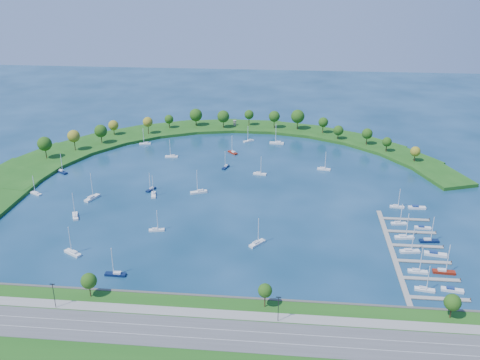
# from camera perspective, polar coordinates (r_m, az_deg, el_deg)

# --- Properties ---
(ground) EXTENTS (700.00, 700.00, 0.00)m
(ground) POSITION_cam_1_polar(r_m,az_deg,el_deg) (291.72, -1.07, -1.06)
(ground) COLOR #072B43
(ground) RESTS_ON ground
(south_shoreline) EXTENTS (420.00, 43.10, 11.60)m
(south_shoreline) POSITION_cam_1_polar(r_m,az_deg,el_deg) (186.47, -5.59, -16.05)
(south_shoreline) COLOR #1B5115
(south_shoreline) RESTS_ON ground
(breakwater) EXTENTS (286.74, 247.64, 2.00)m
(breakwater) POSITION_cam_1_polar(r_m,az_deg,el_deg) (343.74, -7.83, 2.65)
(breakwater) COLOR #1B5115
(breakwater) RESTS_ON ground
(breakwater_trees) EXTENTS (237.71, 92.21, 14.85)m
(breakwater_trees) POSITION_cam_1_polar(r_m,az_deg,el_deg) (373.10, -2.58, 5.99)
(breakwater_trees) COLOR #382314
(breakwater_trees) RESTS_ON breakwater
(harbor_tower) EXTENTS (2.60, 2.60, 3.86)m
(harbor_tower) POSITION_cam_1_polar(r_m,az_deg,el_deg) (400.64, -0.57, 6.21)
(harbor_tower) COLOR gray
(harbor_tower) RESTS_ON breakwater
(dock_system) EXTENTS (24.28, 82.00, 1.60)m
(dock_system) POSITION_cam_1_polar(r_m,az_deg,el_deg) (241.39, 17.88, -7.54)
(dock_system) COLOR gray
(dock_system) RESTS_ON ground
(moored_boat_0) EXTENTS (4.13, 8.45, 11.97)m
(moored_boat_0) POSITION_cam_1_polar(r_m,az_deg,el_deg) (287.81, -9.34, -1.52)
(moored_boat_0) COLOR white
(moored_boat_0) RESTS_ON ground
(moored_boat_1) EXTENTS (7.62, 6.31, 11.47)m
(moored_boat_1) POSITION_cam_1_polar(r_m,az_deg,el_deg) (369.91, 0.95, 4.30)
(moored_boat_1) COLOR white
(moored_boat_1) RESTS_ON ground
(moored_boat_2) EXTENTS (9.92, 3.48, 14.32)m
(moored_boat_2) POSITION_cam_1_polar(r_m,az_deg,el_deg) (366.14, 4.01, 4.06)
(moored_boat_2) COLOR white
(moored_boat_2) RESTS_ON ground
(moored_boat_3) EXTENTS (8.32, 2.88, 12.01)m
(moored_boat_3) POSITION_cam_1_polar(r_m,az_deg,el_deg) (342.48, -7.42, 2.58)
(moored_boat_3) COLOR white
(moored_boat_3) RESTS_ON ground
(moored_boat_4) EXTENTS (8.92, 6.65, 13.06)m
(moored_boat_4) POSITION_cam_1_polar(r_m,az_deg,el_deg) (240.40, -17.64, -7.48)
(moored_boat_4) COLOR white
(moored_boat_4) RESTS_ON ground
(moored_boat_5) EXTENTS (7.53, 3.50, 10.68)m
(moored_boat_5) POSITION_cam_1_polar(r_m,az_deg,el_deg) (251.06, -9.02, -5.28)
(moored_boat_5) COLOR white
(moored_boat_5) RESTS_ON ground
(moored_boat_6) EXTENTS (4.10, 7.71, 10.92)m
(moored_boat_6) POSITION_cam_1_polar(r_m,az_deg,el_deg) (322.43, -1.56, 1.47)
(moored_boat_6) COLOR #09173B
(moored_boat_6) RESTS_ON ground
(moored_boat_7) EXTENTS (7.26, 8.33, 12.76)m
(moored_boat_7) POSITION_cam_1_polar(r_m,az_deg,el_deg) (236.75, 1.86, -6.80)
(moored_boat_7) COLOR white
(moored_boat_7) RESTS_ON ground
(moored_boat_8) EXTENTS (7.42, 5.16, 10.73)m
(moored_boat_8) POSITION_cam_1_polar(r_m,az_deg,el_deg) (306.43, -21.22, -1.31)
(moored_boat_8) COLOR white
(moored_boat_8) RESTS_ON ground
(moored_boat_9) EXTENTS (8.12, 3.77, 11.52)m
(moored_boat_9) POSITION_cam_1_polar(r_m,az_deg,el_deg) (369.96, -10.25, 3.94)
(moored_boat_9) COLOR white
(moored_boat_9) RESTS_ON ground
(moored_boat_10) EXTENTS (8.03, 3.28, 11.46)m
(moored_boat_10) POSITION_cam_1_polar(r_m,az_deg,el_deg) (312.16, 2.15, 0.74)
(moored_boat_10) COLOR white
(moored_boat_10) RESTS_ON ground
(moored_boat_11) EXTENTS (7.25, 7.58, 12.05)m
(moored_boat_11) POSITION_cam_1_polar(r_m,az_deg,el_deg) (346.97, -0.79, 3.04)
(moored_boat_11) COLOR maroon
(moored_boat_11) RESTS_ON ground
(moored_boat_12) EXTENTS (8.25, 3.46, 11.75)m
(moored_boat_12) POSITION_cam_1_polar(r_m,az_deg,el_deg) (323.07, 9.06, 1.23)
(moored_boat_12) COLOR white
(moored_boat_12) RESTS_ON ground
(moored_boat_13) EXTENTS (4.62, 7.40, 10.55)m
(moored_boat_13) POSITION_cam_1_polar(r_m,az_deg,el_deg) (294.88, -9.61, -0.94)
(moored_boat_13) COLOR #09173B
(moored_boat_13) RESTS_ON ground
(moored_boat_14) EXTENTS (9.40, 6.09, 13.46)m
(moored_boat_14) POSITION_cam_1_polar(r_m,az_deg,el_deg) (288.14, -4.47, -1.24)
(moored_boat_14) COLOR white
(moored_boat_14) RESTS_ON ground
(moored_boat_15) EXTENTS (6.10, 10.18, 14.47)m
(moored_boat_15) POSITION_cam_1_polar(r_m,az_deg,el_deg) (290.81, -15.73, -1.83)
(moored_boat_15) COLOR white
(moored_boat_15) RESTS_ON ground
(moored_boat_16) EXTENTS (5.88, 8.94, 12.82)m
(moored_boat_16) POSITION_cam_1_polar(r_m,az_deg,el_deg) (273.01, -17.41, -3.70)
(moored_boat_16) COLOR white
(moored_boat_16) RESTS_ON ground
(moored_boat_17) EXTENTS (8.17, 6.66, 12.24)m
(moored_boat_17) POSITION_cam_1_polar(r_m,az_deg,el_deg) (332.15, -18.71, 0.89)
(moored_boat_17) COLOR #09173B
(moored_boat_17) RESTS_ON ground
(moored_boat_18) EXTENTS (8.56, 2.60, 12.50)m
(moored_boat_18) POSITION_cam_1_polar(r_m,az_deg,el_deg) (220.93, -13.32, -9.82)
(moored_boat_18) COLOR #09173B
(moored_boat_18) RESTS_ON ground
(docked_boat_0) EXTENTS (7.79, 3.28, 11.10)m
(docked_boat_0) POSITION_cam_1_polar(r_m,az_deg,el_deg) (218.23, 19.35, -11.04)
(docked_boat_0) COLOR white
(docked_boat_0) RESTS_ON ground
(docked_boat_1) EXTENTS (8.57, 3.67, 1.69)m
(docked_boat_1) POSITION_cam_1_polar(r_m,az_deg,el_deg) (221.74, 21.97, -10.96)
(docked_boat_1) COLOR white
(docked_boat_1) RESTS_ON ground
(docked_boat_2) EXTENTS (7.97, 2.74, 11.51)m
(docked_boat_2) POSITION_cam_1_polar(r_m,az_deg,el_deg) (228.65, 18.67, -9.29)
(docked_boat_2) COLOR white
(docked_boat_2) RESTS_ON ground
(docked_boat_3) EXTENTS (9.08, 3.10, 13.13)m
(docked_boat_3) POSITION_cam_1_polar(r_m,az_deg,el_deg) (231.88, 21.18, -9.18)
(docked_boat_3) COLOR maroon
(docked_boat_3) RESTS_ON ground
(docked_boat_4) EXTENTS (8.80, 3.66, 12.54)m
(docked_boat_4) POSITION_cam_1_polar(r_m,az_deg,el_deg) (242.18, 17.89, -7.28)
(docked_boat_4) COLOR white
(docked_boat_4) RESTS_ON ground
(docked_boat_5) EXTENTS (9.79, 4.24, 1.93)m
(docked_boat_5) POSITION_cam_1_polar(r_m,az_deg,el_deg) (243.56, 20.37, -7.51)
(docked_boat_5) COLOR white
(docked_boat_5) RESTS_ON ground
(docked_boat_6) EXTENTS (8.82, 3.40, 12.64)m
(docked_boat_6) POSITION_cam_1_polar(r_m,az_deg,el_deg) (252.93, 17.35, -5.87)
(docked_boat_6) COLOR white
(docked_boat_6) RESTS_ON ground
(docked_boat_7) EXTENTS (8.77, 3.19, 12.62)m
(docked_boat_7) POSITION_cam_1_polar(r_m,az_deg,el_deg) (253.45, 19.77, -6.15)
(docked_boat_7) COLOR #09173B
(docked_boat_7) RESTS_ON ground
(docked_boat_8) EXTENTS (7.56, 2.87, 10.84)m
(docked_boat_8) POSITION_cam_1_polar(r_m,az_deg,el_deg) (265.12, 16.80, -4.45)
(docked_boat_8) COLOR white
(docked_boat_8) RESTS_ON ground
(docked_boat_9) EXTENTS (7.65, 2.53, 1.54)m
(docked_boat_9) POSITION_cam_1_polar(r_m,az_deg,el_deg) (264.59, 19.15, -4.89)
(docked_boat_9) COLOR white
(docked_boat_9) RESTS_ON ground
(docked_boat_10) EXTENTS (7.31, 2.59, 10.55)m
(docked_boat_10) POSITION_cam_1_polar(r_m,az_deg,el_deg) (282.32, 16.62, -2.72)
(docked_boat_10) COLOR white
(docked_boat_10) RESTS_ON ground
(docked_boat_11) EXTENTS (8.79, 2.66, 1.78)m
(docked_boat_11) POSITION_cam_1_polar(r_m,az_deg,el_deg) (284.40, 18.58, -2.83)
(docked_boat_11) COLOR white
(docked_boat_11) RESTS_ON ground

